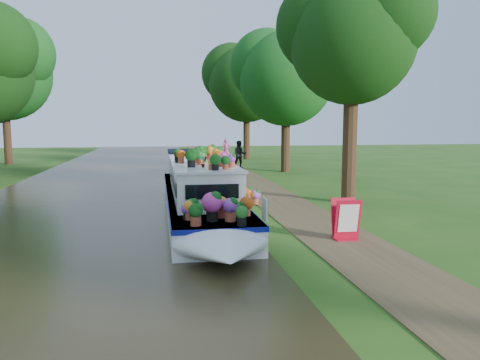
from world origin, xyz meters
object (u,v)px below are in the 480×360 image
object	(u,v)px
sandwich_board	(346,221)
pedestrian_dark	(240,155)
plant_boat	(201,192)
second_boat	(188,167)
pedestrian_pink	(226,150)

from	to	relation	value
sandwich_board	pedestrian_dark	world-z (taller)	pedestrian_dark
plant_boat	sandwich_board	world-z (taller)	plant_boat
pedestrian_dark	second_boat	bearing A→B (deg)	-132.10
plant_boat	pedestrian_pink	distance (m)	23.20
pedestrian_pink	pedestrian_dark	xyz separation A→B (m)	(0.01, -6.47, 0.05)
sandwich_board	pedestrian_dark	bearing A→B (deg)	90.52
second_boat	sandwich_board	size ratio (longest dim) A/B	5.95
pedestrian_dark	pedestrian_pink	bearing A→B (deg)	96.61
plant_boat	second_boat	world-z (taller)	plant_boat
sandwich_board	pedestrian_dark	distance (m)	20.15
second_boat	pedestrian_dark	bearing A→B (deg)	40.63
sandwich_board	pedestrian_pink	xyz separation A→B (m)	(0.58, 26.61, 0.41)
pedestrian_pink	pedestrian_dark	size ratio (longest dim) A/B	0.95
plant_boat	pedestrian_pink	world-z (taller)	plant_boat
second_boat	pedestrian_dark	world-z (taller)	pedestrian_dark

